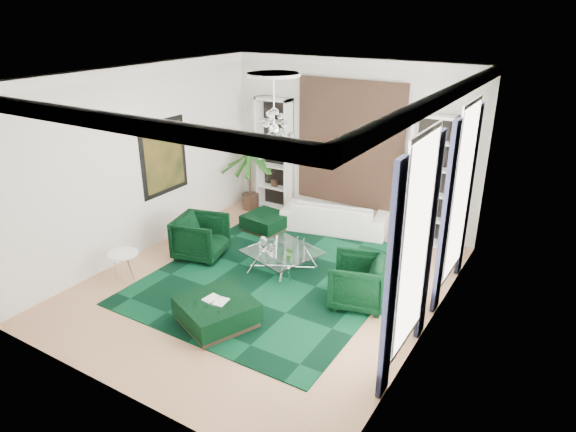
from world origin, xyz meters
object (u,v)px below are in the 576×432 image
Objects in this scene: ottoman_front at (217,312)px; side_table at (125,267)px; armchair_left at (201,237)px; coffee_table at (282,261)px; palm at (249,164)px; ottoman_side at (266,223)px; armchair_right at (358,282)px; sofa at (335,216)px.

side_table is at bearing 174.05° from ottoman_front.
armchair_left is 1.62m from side_table.
palm is at bearing 135.59° from coffee_table.
ottoman_front is (1.40, -3.55, 0.02)m from ottoman_side.
palm is (-4.20, 2.75, 0.74)m from armchair_right.
armchair_right is 2.45m from ottoman_front.
armchair_right reaches higher than sofa.
ottoman_front is 1.93× the size of side_table.
armchair_left is 0.41× the size of palm.
palm reaches higher than armchair_right.
ottoman_side is at bearing -137.01° from armchair_right.
coffee_table is at bearing 38.21° from side_table.
side_table reaches higher than ottoman_front.
armchair_left reaches higher than armchair_right.
sofa reaches higher than side_table.
palm is (-1.10, 0.95, 0.98)m from ottoman_side.
side_table is (-4.10, -1.50, -0.16)m from armchair_right.
armchair_left is 3.50m from armchair_right.
armchair_right is at bearing -11.31° from coffee_table.
ottoman_side is at bearing 132.95° from coffee_table.
palm is (-2.45, 2.40, 0.97)m from coffee_table.
side_table is (-1.00, -3.30, 0.08)m from ottoman_side.
palm is at bearing 139.18° from ottoman_side.
armchair_left is 1.71× the size of side_table.
ottoman_side is (-1.35, 1.45, -0.02)m from coffee_table.
ottoman_side is 3.45m from side_table.
coffee_table is (1.75, 0.35, -0.23)m from armchair_left.
palm reaches higher than armchair_left.
coffee_table is (-1.75, 0.35, -0.23)m from armchair_right.
palm reaches higher than sofa.
armchair_left is at bearing 68.20° from side_table.
palm is (-0.10, 4.25, 0.91)m from side_table.
armchair_left is 1.10× the size of ottoman_side.
armchair_right is at bearing -30.14° from ottoman_side.
armchair_right is at bearing 45.83° from ottoman_front.
palm reaches higher than ottoman_side.
sofa is at bearing -2.34° from palm.
side_table is 4.35m from palm.
sofa is 1.60m from ottoman_side.
side_table is (-2.40, 0.25, 0.05)m from ottoman_front.
palm is at bearing -140.08° from armchair_right.
armchair_left is 2.93m from palm.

